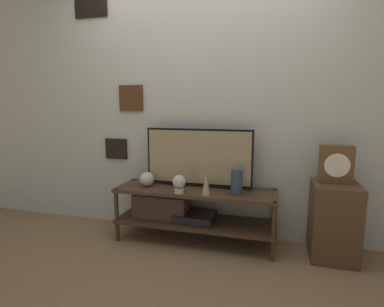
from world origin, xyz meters
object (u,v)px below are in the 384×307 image
at_px(television, 199,157).
at_px(vase_tall_ceramic, 237,182).
at_px(vase_slim_bronze, 206,184).
at_px(vase_round_glass, 147,179).
at_px(decorative_bust, 179,183).
at_px(mantel_clock, 336,164).

bearing_deg(television, vase_tall_ceramic, -21.81).
relative_size(vase_slim_bronze, vase_round_glass, 1.42).
height_order(vase_round_glass, decorative_bust, decorative_bust).
bearing_deg(vase_round_glass, vase_tall_ceramic, -2.53).
bearing_deg(mantel_clock, television, 177.69).
bearing_deg(decorative_bust, vase_round_glass, 158.66).
bearing_deg(vase_tall_ceramic, vase_round_glass, 177.47).
distance_m(vase_round_glass, decorative_bust, 0.40).
distance_m(vase_round_glass, mantel_clock, 1.68).
height_order(television, vase_tall_ceramic, television).
relative_size(decorative_bust, mantel_clock, 0.52).
bearing_deg(mantel_clock, vase_slim_bronze, -169.30).
xyz_separation_m(vase_round_glass, decorative_bust, (0.37, -0.15, 0.02)).
height_order(vase_tall_ceramic, mantel_clock, mantel_clock).
distance_m(vase_slim_bronze, mantel_clock, 1.08).
xyz_separation_m(vase_slim_bronze, decorative_bust, (-0.24, -0.01, -0.01)).
bearing_deg(vase_tall_ceramic, decorative_bust, -167.71).
bearing_deg(vase_slim_bronze, decorative_bust, -176.49).
xyz_separation_m(vase_slim_bronze, mantel_clock, (1.05, 0.20, 0.19)).
distance_m(vase_tall_ceramic, mantel_clock, 0.82).
relative_size(vase_slim_bronze, decorative_bust, 1.20).
xyz_separation_m(vase_round_glass, vase_tall_ceramic, (0.86, -0.04, 0.04)).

